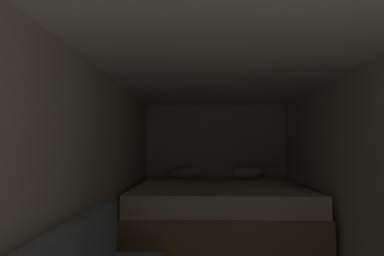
{
  "coord_description": "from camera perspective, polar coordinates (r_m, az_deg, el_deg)",
  "views": [
    {
      "loc": [
        -0.24,
        -0.39,
        1.29
      ],
      "look_at": [
        -0.33,
        2.61,
        1.47
      ],
      "focal_mm": 28.72,
      "sensor_mm": 36.0,
      "label": 1
    }
  ],
  "objects": [
    {
      "name": "wall_left",
      "position": [
        2.67,
        -19.46,
        -9.55
      ],
      "size": [
        0.05,
        5.4,
        1.99
      ],
      "primitive_type": "cube",
      "color": "beige",
      "rests_on": "ground"
    },
    {
      "name": "bed",
      "position": [
        4.27,
        5.11,
        -15.51
      ],
      "size": [
        2.22,
        1.96,
        0.96
      ],
      "color": "tan",
      "rests_on": "ground"
    },
    {
      "name": "wall_right",
      "position": [
        2.88,
        32.06,
        -8.76
      ],
      "size": [
        0.05,
        5.4,
        1.99
      ],
      "primitive_type": "cube",
      "color": "beige",
      "rests_on": "ground"
    },
    {
      "name": "wall_back",
      "position": [
        5.22,
        4.39,
        -6.6
      ],
      "size": [
        2.44,
        0.05,
        1.99
      ],
      "primitive_type": "cube",
      "color": "beige",
      "rests_on": "ground"
    },
    {
      "name": "ceiling_slab",
      "position": [
        2.59,
        7.2,
        12.89
      ],
      "size": [
        2.44,
        5.4,
        0.05
      ],
      "primitive_type": "cube",
      "color": "white",
      "rests_on": "wall_left"
    }
  ]
}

